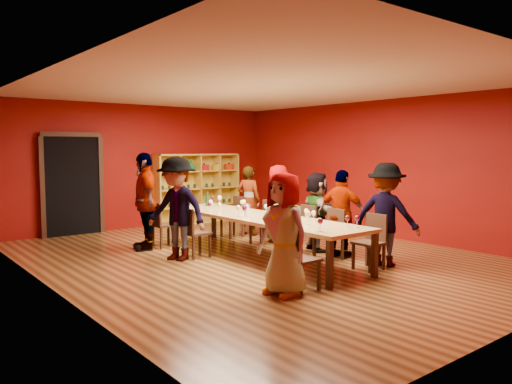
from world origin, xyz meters
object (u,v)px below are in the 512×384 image
Objects in this scene: person_left_3 at (177,209)px; wine_bottle at (207,201)px; shelving_unit at (197,185)px; chair_person_right_2 at (304,227)px; chair_person_left_0 at (297,255)px; chair_person_right_3 at (265,220)px; chair_person_right_4 at (235,214)px; spittoon_bowl at (282,214)px; person_left_4 at (145,201)px; tasting_table at (259,219)px; person_right_1 at (342,214)px; person_left_0 at (284,234)px; person_right_0 at (386,215)px; person_right_2 at (317,212)px; chair_person_left_3 at (193,230)px; person_right_3 at (278,204)px; chair_person_right_0 at (372,238)px; person_right_4 at (249,201)px; chair_person_left_4 at (161,222)px; chair_person_right_1 at (332,231)px.

wine_bottle is (1.34, 1.10, -0.03)m from person_left_3.
shelving_unit reaches higher than chair_person_right_2.
chair_person_right_3 is at bearing 57.70° from chair_person_left_0.
spittoon_bowl reaches higher than chair_person_right_4.
person_left_4 is 2.43m from chair_person_right_3.
person_right_1 reaches higher than tasting_table.
person_left_0 is 5.89× the size of spittoon_bowl.
spittoon_bowl is (1.38, -2.42, -0.12)m from person_left_4.
chair_person_left_0 is at bearing -114.86° from tasting_table.
person_left_4 is (-0.02, 1.19, 0.03)m from person_left_3.
person_left_4 is at bearing 13.87° from person_right_0.
wine_bottle reaches higher than chair_person_right_3.
person_right_2 is (0.34, 0.00, 0.25)m from chair_person_right_2.
chair_person_right_3 is at bearing 60.89° from spittoon_bowl.
person_right_3 reaches higher than chair_person_left_3.
chair_person_right_0 and chair_person_right_2 have the same top height.
chair_person_right_2 and chair_person_right_4 have the same top height.
chair_person_left_3 is at bearing -122.83° from shelving_unit.
person_right_0 is 1.10× the size of person_right_4.
person_right_1 is at bearing 153.83° from person_right_4.
shelving_unit reaches higher than chair_person_left_0.
person_left_4 is 2.10× the size of chair_person_right_3.
person_left_4 is 2.10× the size of chair_person_right_2.
person_right_0 reaches higher than chair_person_left_3.
chair_person_left_3 is at bearing 88.36° from person_right_2.
shelving_unit is 1.53× the size of person_right_1.
chair_person_right_2 is (-0.26, 0.69, -0.29)m from person_right_1.
chair_person_right_0 is at bearing -90.00° from chair_person_right_3.
chair_person_right_4 is at bearing 65.11° from chair_person_left_0.
spittoon_bowl reaches higher than chair_person_right_0.
person_left_3 reaches higher than chair_person_left_4.
person_left_3 is 3.33m from chair_person_right_0.
chair_person_right_1 is at bearing -95.32° from shelving_unit.
chair_person_left_3 is at bearing 152.23° from chair_person_right_2.
spittoon_bowl is at bearing 25.50° from person_left_3.
tasting_table is 5.06× the size of chair_person_left_4.
chair_person_left_0 is 0.52× the size of person_right_0.
shelving_unit reaches higher than chair_person_right_1.
shelving_unit is 5.23m from person_right_1.
chair_person_left_3 is 2.97× the size of wine_bottle.
tasting_table is at bearing -114.92° from chair_person_right_4.
chair_person_right_4 is (1.82, 1.22, 0.00)m from chair_person_left_3.
person_left_3 is at bearing -126.27° from shelving_unit.
person_right_4 is at bearing 5.82° from wine_bottle.
chair_person_right_3 is 1.00× the size of chair_person_right_4.
chair_person_left_4 is 0.57× the size of person_right_1.
person_right_0 is at bearing -82.57° from chair_person_right_3.
person_right_1 is at bearing 56.29° from person_left_4.
person_right_2 is at bearing 46.59° from person_left_3.
person_left_3 reaches higher than tasting_table.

